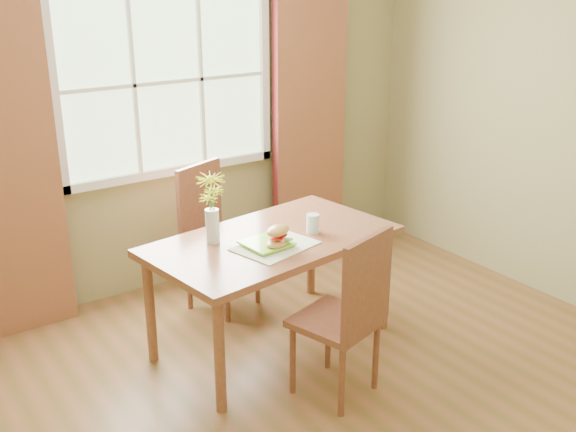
% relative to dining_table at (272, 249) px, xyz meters
% --- Properties ---
extents(room, '(4.24, 3.84, 2.74)m').
position_rel_dining_table_xyz_m(room, '(-0.08, -0.70, 0.71)').
color(room, brown).
rests_on(room, ground).
extents(window, '(1.62, 0.06, 1.32)m').
position_rel_dining_table_xyz_m(window, '(-0.08, 1.17, 0.86)').
color(window, '#A6C998').
rests_on(window, room).
extents(curtain_left, '(0.65, 0.08, 2.20)m').
position_rel_dining_table_xyz_m(curtain_left, '(-1.23, 1.08, 0.46)').
color(curtain_left, maroon).
rests_on(curtain_left, room).
extents(curtain_right, '(0.65, 0.08, 2.20)m').
position_rel_dining_table_xyz_m(curtain_right, '(1.07, 1.08, 0.46)').
color(curtain_right, maroon).
rests_on(curtain_right, room).
extents(dining_table, '(1.57, 1.02, 0.72)m').
position_rel_dining_table_xyz_m(dining_table, '(0.00, 0.00, 0.00)').
color(dining_table, brown).
rests_on(dining_table, room).
extents(chair_near, '(0.50, 0.50, 0.98)m').
position_rel_dining_table_xyz_m(chair_near, '(0.02, -0.70, -0.11)').
color(chair_near, brown).
rests_on(chair_near, room).
extents(chair_far, '(0.54, 0.54, 1.00)m').
position_rel_dining_table_xyz_m(chair_far, '(-0.03, 0.70, -0.10)').
color(chair_far, brown).
rests_on(chair_far, room).
extents(placemat, '(0.52, 0.43, 0.01)m').
position_rel_dining_table_xyz_m(placemat, '(-0.06, -0.13, 0.08)').
color(placemat, beige).
rests_on(placemat, dining_table).
extents(plate, '(0.27, 0.27, 0.01)m').
position_rel_dining_table_xyz_m(plate, '(-0.10, -0.10, 0.09)').
color(plate, '#8CE138').
rests_on(plate, placemat).
extents(croissant_sandwich, '(0.20, 0.16, 0.12)m').
position_rel_dining_table_xyz_m(croissant_sandwich, '(-0.07, -0.17, 0.15)').
color(croissant_sandwich, gold).
rests_on(croissant_sandwich, plate).
extents(water_glass, '(0.08, 0.08, 0.12)m').
position_rel_dining_table_xyz_m(water_glass, '(0.25, -0.07, 0.13)').
color(water_glass, silver).
rests_on(water_glass, dining_table).
extents(flower_vase, '(0.17, 0.17, 0.42)m').
position_rel_dining_table_xyz_m(flower_vase, '(-0.33, 0.14, 0.33)').
color(flower_vase, silver).
rests_on(flower_vase, dining_table).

